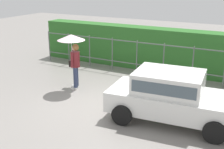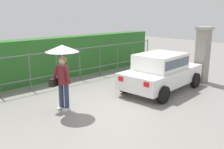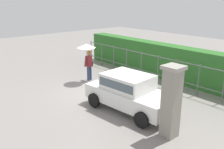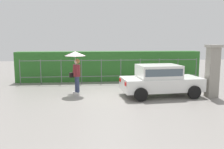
% 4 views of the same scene
% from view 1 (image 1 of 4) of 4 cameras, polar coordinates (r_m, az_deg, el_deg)
% --- Properties ---
extents(ground_plane, '(40.00, 40.00, 0.00)m').
position_cam_1_polar(ground_plane, '(9.89, -2.55, -5.38)').
color(ground_plane, gray).
extents(car, '(3.85, 2.12, 1.48)m').
position_cam_1_polar(car, '(8.54, 11.58, -3.88)').
color(car, white).
rests_on(car, ground).
extents(pedestrian, '(1.00, 1.00, 2.09)m').
position_cam_1_polar(pedestrian, '(10.66, -7.72, 5.05)').
color(pedestrian, '#2D3856').
rests_on(pedestrian, ground).
extents(fence_section, '(10.83, 0.05, 1.50)m').
position_cam_1_polar(fence_section, '(12.29, 7.47, 3.34)').
color(fence_section, '#59605B').
rests_on(fence_section, ground).
extents(hedge_row, '(11.78, 0.90, 1.90)m').
position_cam_1_polar(hedge_row, '(13.23, 9.14, 4.90)').
color(hedge_row, '#2D6B28').
rests_on(hedge_row, ground).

